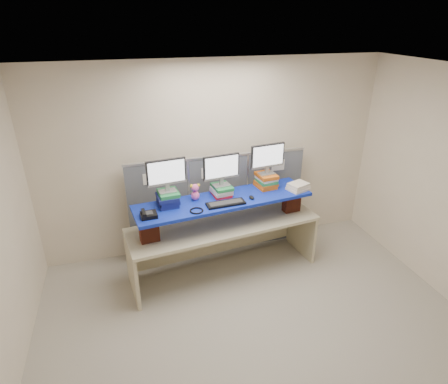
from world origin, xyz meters
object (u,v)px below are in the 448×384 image
object	(u,v)px
monitor_left	(166,174)
monitor_center	(221,168)
desk	(224,233)
monitor_right	(268,157)
blue_board	(224,200)
keyboard	(226,203)
desk_phone	(148,215)

from	to	relation	value
monitor_left	monitor_center	xyz separation A→B (m)	(0.71, 0.09, -0.04)
desk	monitor_right	world-z (taller)	monitor_right
blue_board	keyboard	bearing A→B (deg)	-104.35
monitor_left	blue_board	bearing A→B (deg)	-9.54
blue_board	monitor_right	size ratio (longest dim) A/B	4.77
monitor_center	monitor_right	size ratio (longest dim) A/B	1.00
monitor_left	desk_phone	distance (m)	0.54
monitor_right	desk_phone	bearing A→B (deg)	-172.95
monitor_left	monitor_center	world-z (taller)	monitor_left
desk	monitor_left	distance (m)	1.18
keyboard	monitor_center	bearing A→B (deg)	82.90
monitor_left	monitor_right	size ratio (longest dim) A/B	1.00
desk	desk_phone	bearing A→B (deg)	-174.87
monitor_center	desk_phone	distance (m)	1.10
blue_board	monitor_right	world-z (taller)	monitor_right
keyboard	desk_phone	xyz separation A→B (m)	(-0.97, -0.06, 0.02)
monitor_center	desk_phone	world-z (taller)	monitor_center
monitor_center	keyboard	xyz separation A→B (m)	(-0.02, -0.27, -0.36)
keyboard	desk_phone	bearing A→B (deg)	-179.80
keyboard	desk	bearing A→B (deg)	79.47
monitor_center	desk	bearing A→B (deg)	-96.42
desk	monitor_center	xyz separation A→B (m)	(-0.00, 0.12, 0.89)
desk	keyboard	xyz separation A→B (m)	(-0.02, -0.16, 0.53)
monitor_left	keyboard	distance (m)	0.83
blue_board	monitor_center	distance (m)	0.42
desk	monitor_left	xyz separation A→B (m)	(-0.71, 0.03, 0.93)
blue_board	monitor_left	bearing A→B (deg)	170.46
desk	monitor_right	xyz separation A→B (m)	(0.66, 0.20, 0.95)
desk	blue_board	bearing A→B (deg)	-93.35
blue_board	keyboard	size ratio (longest dim) A/B	4.65
monitor_right	monitor_left	bearing A→B (deg)	180.00
monitor_right	keyboard	bearing A→B (deg)	-159.44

